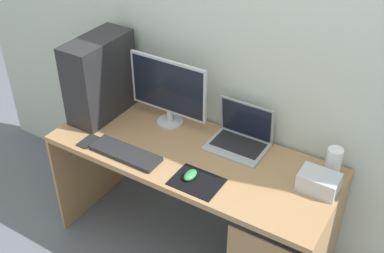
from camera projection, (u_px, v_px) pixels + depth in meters
The scene contains 12 objects.
ground_plane at pixel (192, 246), 3.12m from camera, with size 8.00×8.00×0.00m, color slate.
wall_back at pixel (227, 43), 2.65m from camera, with size 4.00×0.05×2.60m.
desk at pixel (194, 175), 2.76m from camera, with size 1.66×0.65×0.77m.
pc_tower at pixel (100, 77), 2.90m from camera, with size 0.21×0.46×0.51m, color #232326.
monitor at pixel (168, 90), 2.81m from camera, with size 0.52×0.16×0.43m.
laptop at pixel (240, 137), 2.73m from camera, with size 0.33×0.25×0.25m.
speaker at pixel (333, 162), 2.50m from camera, with size 0.08×0.08×0.16m, color white.
projector at pixel (319, 182), 2.41m from camera, with size 0.20×0.14×0.10m, color #B7BCC6.
keyboard at pixel (125, 153), 2.67m from camera, with size 0.42×0.14×0.02m, color #232326.
mousepad at pixel (197, 182), 2.48m from camera, with size 0.26×0.20×0.01m, color black.
mouse_left at pixel (190, 175), 2.50m from camera, with size 0.06×0.10×0.03m, color #338C4C.
cell_phone at pixel (88, 141), 2.77m from camera, with size 0.07×0.13×0.01m, color #232326.
Camera 1 is at (1.12, -1.82, 2.41)m, focal length 44.60 mm.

